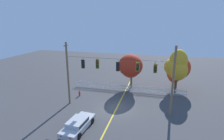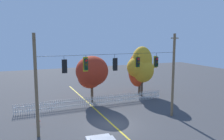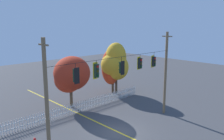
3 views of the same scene
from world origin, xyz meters
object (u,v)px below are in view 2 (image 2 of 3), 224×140
(fire_hydrant, at_px, (38,121))
(traffic_signal_westbound_side, at_px, (64,66))
(traffic_signal_eastbound_side, at_px, (86,64))
(autumn_oak_far_east, at_px, (141,66))
(autumn_maple_mid, at_px, (139,69))
(autumn_maple_near_fence, at_px, (91,73))
(traffic_signal_northbound_primary, at_px, (115,64))
(traffic_signal_northbound_secondary, at_px, (156,62))
(traffic_signal_southbound_primary, at_px, (138,62))

(fire_hydrant, bearing_deg, traffic_signal_westbound_side, -52.80)
(traffic_signal_eastbound_side, distance_m, autumn_oak_far_east, 13.18)
(traffic_signal_eastbound_side, distance_m, autumn_maple_mid, 13.97)
(autumn_oak_far_east, xyz_separation_m, fire_hydrant, (-13.97, -5.66, -3.70))
(autumn_maple_near_fence, distance_m, fire_hydrant, 9.15)
(traffic_signal_westbound_side, xyz_separation_m, autumn_maple_near_fence, (4.78, 7.85, -2.00))
(traffic_signal_northbound_primary, height_order, autumn_oak_far_east, autumn_oak_far_east)
(traffic_signal_northbound_secondary, bearing_deg, traffic_signal_southbound_primary, -180.00)
(autumn_oak_far_east, height_order, fire_hydrant, autumn_oak_far_east)
(autumn_maple_near_fence, bearing_deg, traffic_signal_southbound_primary, -75.51)
(traffic_signal_eastbound_side, distance_m, fire_hydrant, 7.08)
(autumn_maple_near_fence, bearing_deg, autumn_maple_mid, 10.20)
(autumn_maple_mid, distance_m, fire_hydrant, 15.93)
(traffic_signal_westbound_side, relative_size, autumn_maple_mid, 0.24)
(traffic_signal_northbound_primary, xyz_separation_m, autumn_oak_far_east, (7.49, 8.31, -1.52))
(traffic_signal_northbound_secondary, relative_size, fire_hydrant, 1.81)
(autumn_oak_far_east, bearing_deg, traffic_signal_westbound_side, -145.19)
(traffic_signal_westbound_side, height_order, autumn_maple_mid, traffic_signal_westbound_side)
(traffic_signal_westbound_side, relative_size, traffic_signal_southbound_primary, 1.03)
(traffic_signal_northbound_primary, distance_m, fire_hydrant, 8.73)
(traffic_signal_southbound_primary, distance_m, autumn_oak_far_east, 9.90)
(fire_hydrant, bearing_deg, traffic_signal_eastbound_side, -34.36)
(autumn_maple_near_fence, xyz_separation_m, fire_hydrant, (-6.79, -5.20, -3.27))
(traffic_signal_westbound_side, height_order, traffic_signal_northbound_primary, same)
(autumn_oak_far_east, bearing_deg, fire_hydrant, -157.94)
(autumn_maple_near_fence, distance_m, autumn_maple_mid, 7.51)
(traffic_signal_eastbound_side, relative_size, autumn_maple_near_fence, 0.24)
(traffic_signal_southbound_primary, distance_m, fire_hydrant, 10.62)
(traffic_signal_westbound_side, distance_m, traffic_signal_northbound_primary, 4.47)
(traffic_signal_westbound_side, distance_m, autumn_oak_far_east, 14.65)
(autumn_oak_far_east, bearing_deg, traffic_signal_northbound_primary, -132.01)
(traffic_signal_northbound_primary, xyz_separation_m, traffic_signal_northbound_secondary, (4.34, 0.02, 0.02))
(traffic_signal_eastbound_side, relative_size, fire_hydrant, 1.77)
(traffic_signal_eastbound_side, bearing_deg, fire_hydrant, 145.64)
(traffic_signal_southbound_primary, height_order, traffic_signal_northbound_secondary, same)
(traffic_signal_northbound_primary, xyz_separation_m, autumn_maple_near_fence, (0.31, 7.85, -1.95))
(traffic_signal_eastbound_side, xyz_separation_m, autumn_maple_mid, (10.32, 9.16, -2.15))
(traffic_signal_northbound_primary, distance_m, autumn_oak_far_east, 11.29)
(traffic_signal_northbound_primary, height_order, fire_hydrant, traffic_signal_northbound_primary)
(autumn_maple_mid, bearing_deg, autumn_maple_near_fence, -169.80)
(autumn_oak_far_east, bearing_deg, traffic_signal_eastbound_side, -140.66)
(autumn_maple_near_fence, bearing_deg, traffic_signal_northbound_secondary, -62.79)
(traffic_signal_northbound_secondary, distance_m, autumn_maple_near_fence, 9.02)
(traffic_signal_southbound_primary, xyz_separation_m, traffic_signal_northbound_secondary, (2.00, 0.00, -0.07))
(traffic_signal_northbound_primary, relative_size, traffic_signal_northbound_secondary, 1.01)
(traffic_signal_southbound_primary, distance_m, autumn_maple_near_fence, 8.34)
(traffic_signal_northbound_primary, bearing_deg, autumn_maple_near_fence, 87.75)
(traffic_signal_westbound_side, distance_m, traffic_signal_eastbound_side, 1.84)
(autumn_maple_mid, bearing_deg, traffic_signal_northbound_primary, -129.98)
(traffic_signal_eastbound_side, bearing_deg, traffic_signal_southbound_primary, -0.01)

